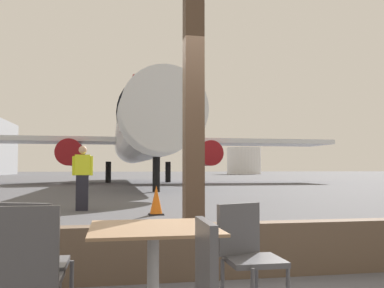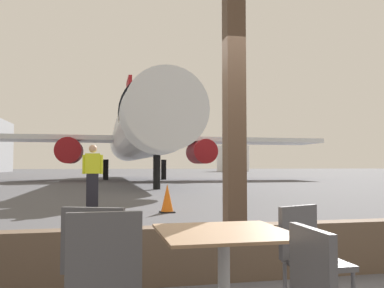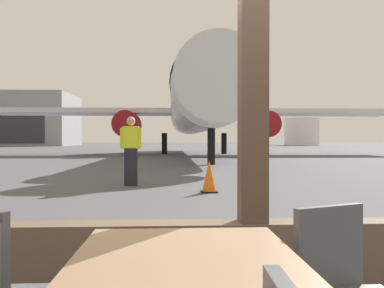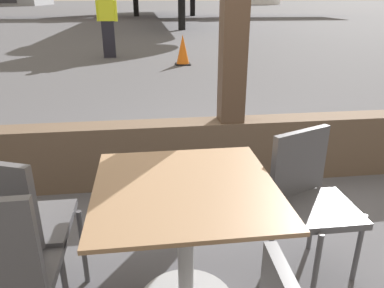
% 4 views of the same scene
% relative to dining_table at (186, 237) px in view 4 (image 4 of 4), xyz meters
% --- Properties ---
extents(ground_plane, '(220.00, 220.00, 0.00)m').
position_rel_dining_table_xyz_m(ground_plane, '(0.55, 41.45, -0.45)').
color(ground_plane, '#4C4C51').
extents(window_frame, '(8.16, 0.24, 3.97)m').
position_rel_dining_table_xyz_m(window_frame, '(0.55, 1.45, 1.02)').
color(window_frame, brown).
rests_on(window_frame, ground).
extents(dining_table, '(0.84, 0.84, 0.74)m').
position_rel_dining_table_xyz_m(dining_table, '(0.00, 0.00, 0.00)').
color(dining_table, '#8C6B4C').
rests_on(dining_table, ground).
extents(cafe_chair_window_left, '(0.50, 0.50, 0.85)m').
position_rel_dining_table_xyz_m(cafe_chair_window_left, '(0.74, 0.24, 0.06)').
color(cafe_chair_window_left, '#4C4C51').
rests_on(cafe_chair_window_left, ground).
extents(cafe_chair_aisle_right, '(0.49, 0.49, 0.91)m').
position_rel_dining_table_xyz_m(cafe_chair_aisle_right, '(-0.80, 0.09, 0.10)').
color(cafe_chair_aisle_right, '#4C4C51').
rests_on(cafe_chair_aisle_right, ground).
extents(ground_crew_worker, '(0.55, 0.22, 1.74)m').
position_rel_dining_table_xyz_m(ground_crew_worker, '(-1.07, 8.91, 0.45)').
color(ground_crew_worker, black).
rests_on(ground_crew_worker, ground).
extents(traffic_cone, '(0.36, 0.36, 0.71)m').
position_rel_dining_table_xyz_m(traffic_cone, '(0.78, 7.52, -0.11)').
color(traffic_cone, orange).
rests_on(traffic_cone, ground).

